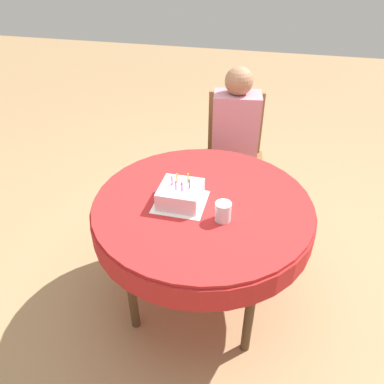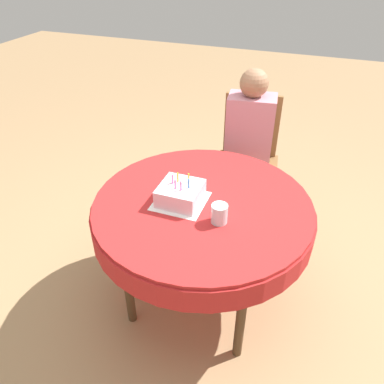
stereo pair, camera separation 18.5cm
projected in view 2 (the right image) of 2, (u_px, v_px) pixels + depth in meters
ground_plane at (201, 293)px, 2.39m from camera, size 12.00×12.00×0.00m
dining_table at (202, 215)px, 2.02m from camera, size 1.18×1.18×0.72m
chair at (248, 156)px, 2.82m from camera, size 0.51×0.51×0.94m
person at (249, 138)px, 2.62m from camera, size 0.35×0.34×1.19m
napkin at (181, 201)px, 1.98m from camera, size 0.26×0.26×0.00m
birthday_cake at (180, 193)px, 1.95m from camera, size 0.21×0.21×0.15m
drinking_glass at (219, 214)px, 1.81m from camera, size 0.08×0.08×0.10m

